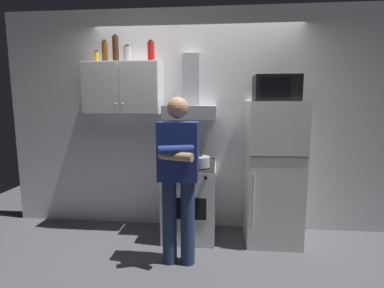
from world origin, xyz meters
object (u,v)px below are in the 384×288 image
(upper_cabinet, at_px, (124,88))
(range_hood, at_px, (191,101))
(stove_oven, at_px, (190,201))
(bottle_canister_steel, at_px, (127,54))
(bottle_soda_red, at_px, (151,52))
(refrigerator, at_px, (273,172))
(cooking_pot, at_px, (200,162))
(bottle_beer_brown, at_px, (105,52))
(bottle_spice_jar, at_px, (97,57))
(bottle_rum_dark, at_px, (116,49))
(microwave, at_px, (276,88))
(person_standing, at_px, (178,175))

(upper_cabinet, height_order, range_hood, range_hood)
(stove_oven, height_order, bottle_canister_steel, bottle_canister_steel)
(range_hood, bearing_deg, bottle_soda_red, -179.99)
(refrigerator, height_order, cooking_pot, refrigerator)
(stove_oven, distance_m, bottle_beer_brown, 2.03)
(upper_cabinet, relative_size, bottle_spice_jar, 6.43)
(bottle_spice_jar, bearing_deg, bottle_rum_dark, 1.68)
(cooking_pot, bearing_deg, upper_cabinet, 165.27)
(refrigerator, bearing_deg, cooking_pot, -171.68)
(refrigerator, bearing_deg, bottle_spice_jar, 176.90)
(upper_cabinet, distance_m, cooking_pot, 1.26)
(bottle_soda_red, bearing_deg, bottle_rum_dark, -178.93)
(cooking_pot, height_order, bottle_beer_brown, bottle_beer_brown)
(microwave, height_order, bottle_rum_dark, bottle_rum_dark)
(bottle_beer_brown, bearing_deg, bottle_rum_dark, -15.85)
(range_hood, bearing_deg, cooking_pot, -62.12)
(bottle_canister_steel, relative_size, bottle_spice_jar, 1.43)
(range_hood, distance_m, person_standing, 1.01)
(range_hood, bearing_deg, bottle_canister_steel, 178.05)
(microwave, height_order, person_standing, microwave)
(person_standing, height_order, bottle_soda_red, bottle_soda_red)
(microwave, distance_m, bottle_spice_jar, 2.09)
(refrigerator, relative_size, bottle_canister_steel, 8.00)
(stove_oven, relative_size, bottle_soda_red, 3.56)
(bottle_beer_brown, height_order, bottle_rum_dark, bottle_rum_dark)
(bottle_rum_dark, bearing_deg, refrigerator, -3.70)
(bottle_canister_steel, bearing_deg, refrigerator, -5.09)
(upper_cabinet, height_order, bottle_spice_jar, bottle_spice_jar)
(bottle_rum_dark, bearing_deg, cooking_pot, -13.29)
(bottle_spice_jar, bearing_deg, refrigerator, -3.10)
(refrigerator, distance_m, microwave, 0.94)
(stove_oven, distance_m, bottle_canister_steel, 1.87)
(refrigerator, relative_size, bottle_spice_jar, 11.42)
(refrigerator, height_order, person_standing, person_standing)
(person_standing, bearing_deg, bottle_soda_red, 119.28)
(microwave, bearing_deg, refrigerator, -89.10)
(stove_oven, height_order, bottle_rum_dark, bottle_rum_dark)
(upper_cabinet, xyz_separation_m, refrigerator, (1.75, -0.12, -0.95))
(stove_oven, distance_m, range_hood, 1.17)
(microwave, height_order, bottle_beer_brown, bottle_beer_brown)
(upper_cabinet, distance_m, bottle_canister_steel, 0.40)
(cooking_pot, xyz_separation_m, bottle_beer_brown, (-1.15, 0.28, 1.24))
(person_standing, height_order, cooking_pot, person_standing)
(person_standing, bearing_deg, upper_cabinet, 135.74)
(stove_oven, relative_size, bottle_canister_steel, 4.37)
(cooking_pot, distance_m, bottle_canister_steel, 1.52)
(bottle_soda_red, bearing_deg, upper_cabinet, -179.80)
(upper_cabinet, relative_size, cooking_pot, 2.84)
(bottle_soda_red, xyz_separation_m, bottle_rum_dark, (-0.42, -0.01, 0.03))
(cooking_pot, bearing_deg, bottle_spice_jar, 169.42)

